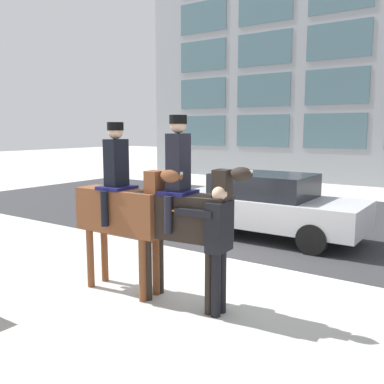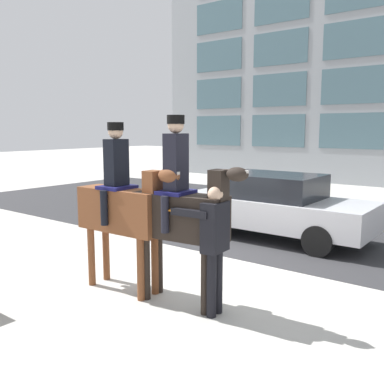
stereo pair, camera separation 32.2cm
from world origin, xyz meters
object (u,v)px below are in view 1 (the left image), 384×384
object	(u,v)px
mounted_horse_companion	(185,210)
mounted_horse_lead	(123,206)
pedestrian_bystander	(218,240)
street_car_near_lane	(267,204)

from	to	relation	value
mounted_horse_companion	mounted_horse_lead	bearing A→B (deg)	-177.59
mounted_horse_lead	pedestrian_bystander	size ratio (longest dim) A/B	1.48
mounted_horse_companion	pedestrian_bystander	world-z (taller)	mounted_horse_companion
mounted_horse_lead	pedestrian_bystander	distance (m)	1.63
mounted_horse_companion	pedestrian_bystander	size ratio (longest dim) A/B	1.53
mounted_horse_lead	street_car_near_lane	size ratio (longest dim) A/B	0.60
mounted_horse_companion	pedestrian_bystander	distance (m)	0.66
mounted_horse_companion	street_car_near_lane	distance (m)	4.25
pedestrian_bystander	street_car_near_lane	distance (m)	4.40
mounted_horse_companion	pedestrian_bystander	xyz separation A→B (m)	(0.57, -0.05, -0.33)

